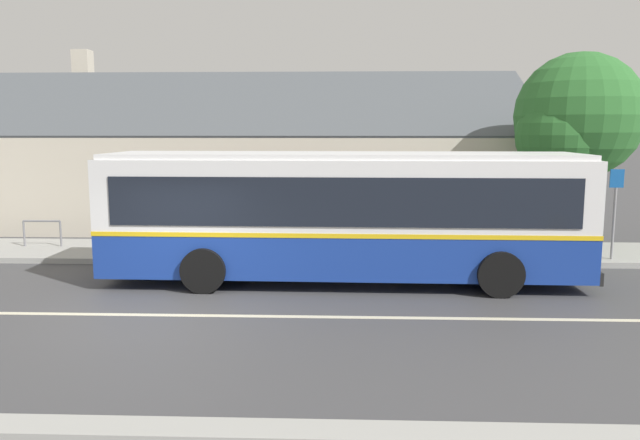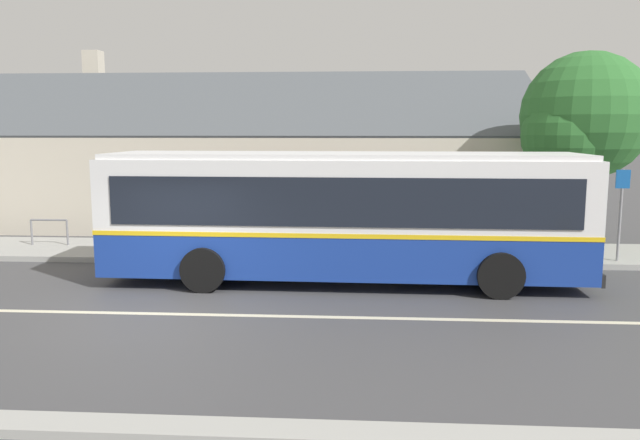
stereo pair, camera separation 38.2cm
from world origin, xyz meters
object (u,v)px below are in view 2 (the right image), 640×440
street_tree_primary (581,121)px  bench_by_building (166,238)px  transit_bus (344,213)px  bus_stop_sign (621,204)px  bike_rack (49,227)px

street_tree_primary → bench_by_building: bearing=-171.9°
transit_bus → bus_stop_sign: 7.44m
bench_by_building → bike_rack: bench_by_building is taller
transit_bus → bench_by_building: 5.67m
bench_by_building → street_tree_primary: (11.70, 1.67, 3.23)m
street_tree_primary → bus_stop_sign: street_tree_primary is taller
bench_by_building → street_tree_primary: bearing=8.1°
bench_by_building → bike_rack: size_ratio=1.43×
bench_by_building → bus_stop_sign: 12.23m
bus_stop_sign → bike_rack: size_ratio=2.07×
bench_by_building → street_tree_primary: size_ratio=0.29×
bench_by_building → bike_rack: 3.95m
bench_by_building → bus_stop_sign: (12.18, -0.28, 1.07)m
transit_bus → bike_rack: size_ratio=9.59×
transit_bus → street_tree_primary: bearing=31.2°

